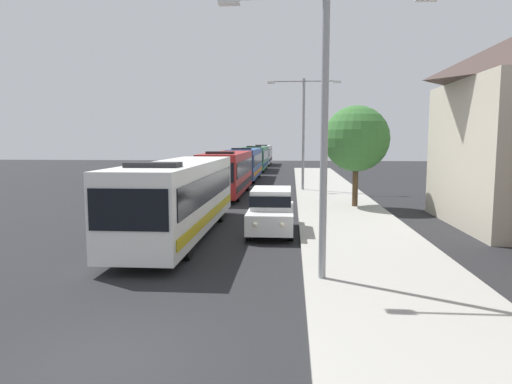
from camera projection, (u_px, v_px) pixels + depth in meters
name	position (u px, v px, depth m)	size (l,w,h in m)	color
ground_plane	(108.00, 362.00, 8.23)	(160.00, 160.00, 0.00)	#232326
sidewalk	(454.00, 371.00, 7.76)	(4.80, 110.00, 0.15)	#A3A099
bus_lead	(181.00, 195.00, 18.89)	(2.58, 12.19, 3.21)	silver
bus_second_in_line	(228.00, 172.00, 32.70)	(2.58, 11.04, 3.21)	maroon
bus_middle	(245.00, 163.00, 45.18)	(2.58, 11.40, 3.21)	#284C8C
bus_fourth_in_line	(256.00, 158.00, 58.68)	(2.58, 10.83, 3.21)	#33724C
bus_rear	(263.00, 154.00, 71.78)	(2.58, 10.52, 3.21)	silver
white_suv	(271.00, 209.00, 19.46)	(1.86, 4.55, 1.90)	white
streetlamp_near	(325.00, 104.00, 12.22)	(5.65, 0.28, 7.69)	gray
streetlamp_mid	(303.00, 123.00, 34.80)	(5.48, 0.28, 8.36)	gray
roadside_tree	(356.00, 139.00, 26.12)	(3.74, 3.74, 5.73)	#4C3823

